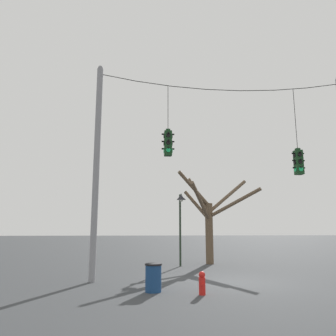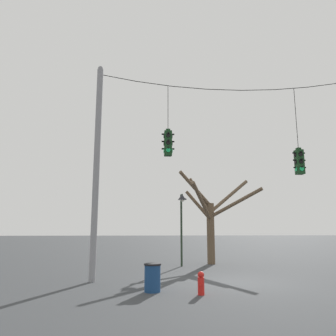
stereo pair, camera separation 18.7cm
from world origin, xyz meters
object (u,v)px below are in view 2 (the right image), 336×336
at_px(street_lamp, 182,209).
at_px(trash_bin, 152,278).
at_px(utility_pole_left, 96,168).
at_px(traffic_light_near_right_pole, 299,161).
at_px(fire_hydrant, 201,283).
at_px(bare_tree, 211,216).
at_px(traffic_light_near_left_pole, 168,143).

distance_m(street_lamp, trash_bin, 8.25).
xyz_separation_m(street_lamp, trash_bin, (-1.96, -7.50, -2.84)).
bearing_deg(trash_bin, utility_pole_left, 135.55).
bearing_deg(traffic_light_near_right_pole, trash_bin, -160.79).
bearing_deg(utility_pole_left, traffic_light_near_right_pole, -0.00).
relative_size(utility_pole_left, fire_hydrant, 12.79).
distance_m(bare_tree, fire_hydrant, 10.01).
bearing_deg(utility_pole_left, street_lamp, 49.40).
bearing_deg(fire_hydrant, street_lamp, 87.49).
xyz_separation_m(utility_pole_left, street_lamp, (4.38, 5.12, -1.48)).
bearing_deg(trash_bin, fire_hydrant, -22.02).
relative_size(utility_pole_left, traffic_light_near_right_pole, 2.28).
bearing_deg(bare_tree, street_lamp, -148.76).
relative_size(traffic_light_near_right_pole, trash_bin, 4.40).
height_order(bare_tree, fire_hydrant, bare_tree).
xyz_separation_m(traffic_light_near_right_pole, trash_bin, (-6.84, -2.38, -4.76)).
relative_size(traffic_light_near_right_pole, fire_hydrant, 5.60).
height_order(utility_pole_left, fire_hydrant, utility_pole_left).
relative_size(fire_hydrant, trash_bin, 0.79).
relative_size(street_lamp, bare_tree, 0.74).
relative_size(traffic_light_near_right_pole, street_lamp, 1.00).
bearing_deg(trash_bin, street_lamp, 75.37).
bearing_deg(trash_bin, traffic_light_near_right_pole, 19.21).
distance_m(traffic_light_near_right_pole, street_lamp, 7.33).
xyz_separation_m(traffic_light_near_left_pole, fire_hydrant, (0.87, -3.03, -5.62)).
xyz_separation_m(street_lamp, bare_tree, (2.02, 1.23, -0.34)).
relative_size(traffic_light_near_left_pole, bare_tree, 0.59).
bearing_deg(traffic_light_near_left_pole, street_lamp, 76.50).
distance_m(utility_pole_left, traffic_light_near_left_pole, 3.38).
distance_m(street_lamp, fire_hydrant, 8.67).
bearing_deg(traffic_light_near_left_pole, bare_tree, 62.87).
height_order(traffic_light_near_right_pole, fire_hydrant, traffic_light_near_right_pole).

